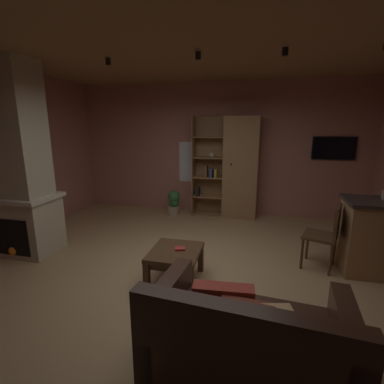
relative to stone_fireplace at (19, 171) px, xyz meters
The scene contains 16 objects.
floor 2.90m from the stone_fireplace, ahead, with size 6.28×5.88×0.02m, color tan.
wall_back 3.81m from the stone_fireplace, 47.10° to the left, with size 6.40×0.06×2.85m, color #AD7060.
ceiling 3.04m from the stone_fireplace, ahead, with size 6.28×5.88×0.02m, color #8E6B47.
window_pane_back 3.47m from the stone_fireplace, 52.65° to the left, with size 0.79×0.01×0.90m, color white.
stone_fireplace is the anchor object (origin of this frame).
bookshelf_cabinet 3.94m from the stone_fireplace, 39.81° to the left, with size 1.37×0.41×2.13m.
leather_couch 3.91m from the stone_fireplace, 24.75° to the right, with size 1.61×1.05×0.84m.
coffee_table 2.70m from the stone_fireplace, ahead, with size 0.62×0.69×0.42m.
table_book_0 2.71m from the stone_fireplace, ahead, with size 0.12×0.10×0.03m, color #B22D2D.
dining_chair 4.51m from the stone_fireplace, ahead, with size 0.54×0.54×0.92m.
potted_floor_plant 3.06m from the stone_fireplace, 54.45° to the left, with size 0.29×0.27×0.54m.
wall_mounted_tv 5.64m from the stone_fireplace, 28.94° to the left, with size 0.82×0.06×0.46m.
track_light_spot_0 1.54m from the stone_fireplace, 32.82° to the left, with size 0.07×0.07×0.09m, color black.
track_light_spot_1 2.08m from the stone_fireplace, ahead, with size 0.07×0.07×0.09m, color black.
track_light_spot_2 3.07m from the stone_fireplace, ahead, with size 0.07×0.07×0.09m, color black.
track_light_spot_3 4.00m from the stone_fireplace, ahead, with size 0.07×0.07×0.09m, color black.
Camera 1 is at (0.86, -3.31, 1.95)m, focal length 26.57 mm.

